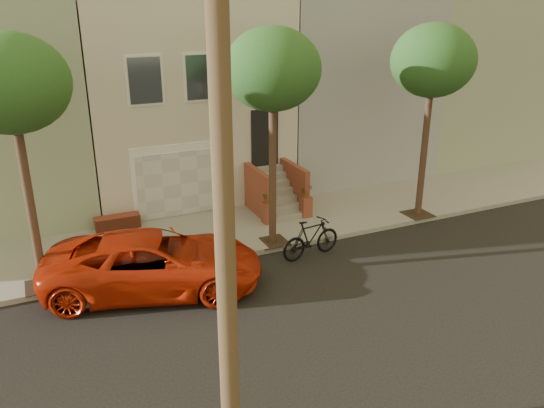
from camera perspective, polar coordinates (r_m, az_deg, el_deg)
name	(u,v)px	position (r m, az deg, el deg)	size (l,w,h in m)	color
ground	(303,317)	(13.15, 3.26, -11.81)	(90.00, 90.00, 0.00)	black
sidewalk	(225,232)	(17.47, -4.92, -2.99)	(40.00, 3.70, 0.15)	gray
house_row	(171,94)	(21.88, -10.55, 11.33)	(33.10, 11.70, 7.00)	beige
tree_left	(10,85)	(13.79, -25.82, 11.17)	(2.70, 2.57, 6.30)	#2D2116
tree_mid	(273,71)	(15.15, 0.07, 13.83)	(2.70, 2.57, 6.30)	#2D2116
tree_right	(433,62)	(18.14, 16.57, 14.13)	(2.70, 2.57, 6.30)	#2D2116
pickup_truck	(154,263)	(14.26, -12.30, -6.04)	(2.54, 5.50, 1.53)	red
motorcycle	(311,238)	(15.78, 4.13, -3.61)	(0.55, 1.95, 1.17)	black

